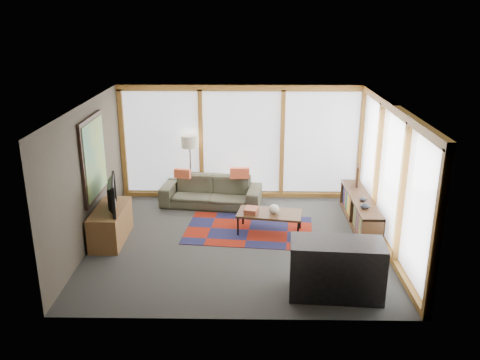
{
  "coord_description": "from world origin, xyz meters",
  "views": [
    {
      "loc": [
        0.15,
        -8.68,
        4.2
      ],
      "look_at": [
        0.0,
        0.4,
        1.1
      ],
      "focal_mm": 38.0,
      "sensor_mm": 36.0,
      "label": 1
    }
  ],
  "objects_px": {
    "floor_lamp": "(191,169)",
    "television": "(108,195)",
    "coffee_table": "(270,222)",
    "tv_console": "(111,224)",
    "sofa": "(211,192)",
    "bar_counter": "(336,269)",
    "bookshelf": "(360,211)"
  },
  "relations": [
    {
      "from": "television",
      "to": "tv_console",
      "type": "bearing_deg",
      "value": 1.62
    },
    {
      "from": "sofa",
      "to": "television",
      "type": "bearing_deg",
      "value": -125.27
    },
    {
      "from": "television",
      "to": "bar_counter",
      "type": "xyz_separation_m",
      "value": [
        3.91,
        -1.82,
        -0.5
      ]
    },
    {
      "from": "coffee_table",
      "to": "television",
      "type": "xyz_separation_m",
      "value": [
        -2.99,
        -0.46,
        0.73
      ]
    },
    {
      "from": "floor_lamp",
      "to": "tv_console",
      "type": "distance_m",
      "value": 2.5
    },
    {
      "from": "tv_console",
      "to": "television",
      "type": "height_order",
      "value": "television"
    },
    {
      "from": "tv_console",
      "to": "television",
      "type": "distance_m",
      "value": 0.62
    },
    {
      "from": "coffee_table",
      "to": "bar_counter",
      "type": "bearing_deg",
      "value": -68.03
    },
    {
      "from": "floor_lamp",
      "to": "bookshelf",
      "type": "height_order",
      "value": "floor_lamp"
    },
    {
      "from": "bookshelf",
      "to": "bar_counter",
      "type": "bearing_deg",
      "value": -108.94
    },
    {
      "from": "sofa",
      "to": "bookshelf",
      "type": "xyz_separation_m",
      "value": [
        3.09,
        -0.98,
        -0.04
      ]
    },
    {
      "from": "coffee_table",
      "to": "bookshelf",
      "type": "distance_m",
      "value": 1.9
    },
    {
      "from": "bar_counter",
      "to": "coffee_table",
      "type": "bearing_deg",
      "value": 116.32
    },
    {
      "from": "television",
      "to": "coffee_table",
      "type": "bearing_deg",
      "value": -94.56
    },
    {
      "from": "floor_lamp",
      "to": "tv_console",
      "type": "relative_size",
      "value": 1.19
    },
    {
      "from": "coffee_table",
      "to": "tv_console",
      "type": "distance_m",
      "value": 3.04
    },
    {
      "from": "floor_lamp",
      "to": "television",
      "type": "bearing_deg",
      "value": -120.87
    },
    {
      "from": "television",
      "to": "floor_lamp",
      "type": "bearing_deg",
      "value": -44.21
    },
    {
      "from": "sofa",
      "to": "bookshelf",
      "type": "distance_m",
      "value": 3.25
    },
    {
      "from": "sofa",
      "to": "tv_console",
      "type": "xyz_separation_m",
      "value": [
        -1.77,
        -1.83,
        0.0
      ]
    },
    {
      "from": "bar_counter",
      "to": "television",
      "type": "bearing_deg",
      "value": 159.44
    },
    {
      "from": "floor_lamp",
      "to": "bar_counter",
      "type": "height_order",
      "value": "floor_lamp"
    },
    {
      "from": "television",
      "to": "bar_counter",
      "type": "distance_m",
      "value": 4.34
    },
    {
      "from": "coffee_table",
      "to": "television",
      "type": "height_order",
      "value": "television"
    },
    {
      "from": "sofa",
      "to": "coffee_table",
      "type": "bearing_deg",
      "value": -41.03
    },
    {
      "from": "floor_lamp",
      "to": "bookshelf",
      "type": "relative_size",
      "value": 0.68
    },
    {
      "from": "sofa",
      "to": "television",
      "type": "xyz_separation_m",
      "value": [
        -1.75,
        -1.88,
        0.62
      ]
    },
    {
      "from": "sofa",
      "to": "floor_lamp",
      "type": "relative_size",
      "value": 1.42
    },
    {
      "from": "floor_lamp",
      "to": "coffee_table",
      "type": "height_order",
      "value": "floor_lamp"
    },
    {
      "from": "sofa",
      "to": "tv_console",
      "type": "height_order",
      "value": "tv_console"
    },
    {
      "from": "sofa",
      "to": "tv_console",
      "type": "bearing_deg",
      "value": -126.25
    },
    {
      "from": "sofa",
      "to": "bookshelf",
      "type": "relative_size",
      "value": 0.96
    }
  ]
}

